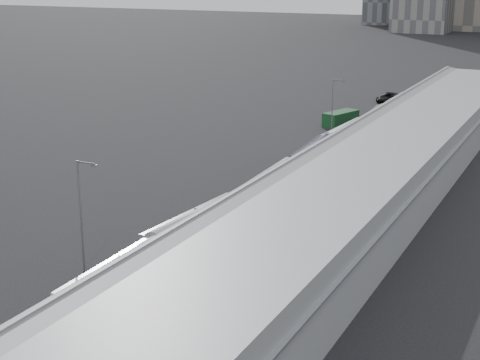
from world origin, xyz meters
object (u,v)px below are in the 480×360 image
Objects in this scene: bus_6 at (349,141)px; suv at (389,97)px; bus_7 at (377,122)px; shipping_container at (341,118)px; bus_3 at (199,235)px; bus_4 at (276,188)px; street_lamp_far at (334,102)px; bus_5 at (316,159)px; bus_9 at (419,97)px; bus_2 at (123,286)px; street_lamp_near at (82,209)px; bus_8 at (400,107)px.

suv is at bearing 100.77° from bus_6.
bus_7 is 6.86m from shipping_container.
bus_4 is at bearing 93.94° from bus_3.
suv is (1.23, 25.33, -0.28)m from shipping_container.
street_lamp_far is (-6.05, -3.77, 3.41)m from bus_7.
bus_7 is 7.90m from street_lamp_far.
bus_4 is 1.94× the size of shipping_container.
street_lamp_far reaches higher than bus_5.
bus_5 is at bearing 95.37° from bus_3.
shipping_container is (-7.04, 17.22, -0.55)m from bus_6.
bus_9 is (0.29, 85.43, -0.23)m from bus_3.
bus_2 is at bearing -92.34° from bus_4.
bus_5 is 1.36× the size of street_lamp_near.
shipping_container is (-6.62, 1.78, -0.31)m from bus_7.
shipping_container is (-6.45, 28.98, -0.46)m from bus_5.
bus_2 is at bearing -84.60° from street_lamp_far.
bus_4 is at bearing 74.38° from street_lamp_near.
bus_2 reaches higher than suv.
bus_4 is at bearing 88.69° from bus_2.
shipping_container is (-7.01, 42.95, -0.46)m from bus_4.
bus_6 is at bearing -84.21° from bus_9.
suv is at bearing 88.78° from street_lamp_far.
bus_6 is 1.43× the size of street_lamp_near.
street_lamp_near is 1.17× the size of street_lamp_far.
bus_8 is 12.12m from bus_9.
street_lamp_near reaches higher than street_lamp_far.
bus_6 reaches higher than bus_3.
bus_3 is 85.42m from suv.
bus_3 reaches higher than suv.
bus_5 is 42.40m from bus_8.
bus_6 is 15.44m from bus_7.
street_lamp_near reaches higher than bus_6.
bus_8 reaches higher than shipping_container.
bus_6 is 2.06× the size of shipping_container.
bus_7 is 27.31m from bus_9.
bus_8 is at bearing 94.97° from bus_3.
street_lamp_near is at bearing 147.67° from bus_2.
bus_3 is 85.43m from bus_9.
bus_2 is 85.52m from bus_8.
bus_8 is 1.23× the size of street_lamp_near.
bus_3 is at bearing -94.91° from bus_7.
bus_4 is 13.98m from bus_5.
bus_8 is at bearing 72.50° from street_lamp_far.
bus_7 is 1.01× the size of bus_8.
bus_5 is at bearing 89.52° from bus_2.
street_lamp_far is at bearing -95.96° from bus_9.
bus_4 is 1.09× the size of bus_7.
bus_5 is at bearing -84.83° from bus_9.
bus_3 reaches higher than bus_4.
bus_7 is (-0.13, 58.12, -0.23)m from bus_3.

